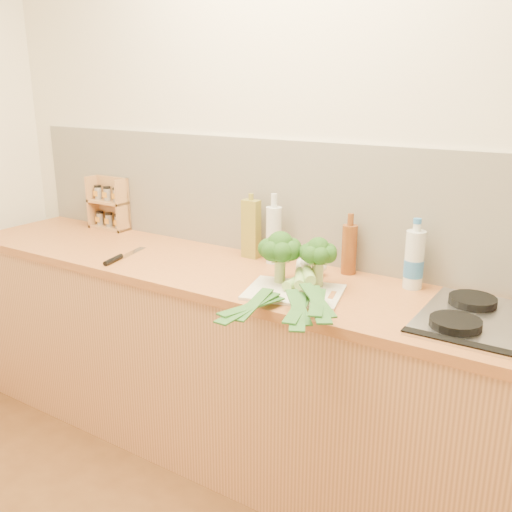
{
  "coord_description": "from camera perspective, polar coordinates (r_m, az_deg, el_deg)",
  "views": [
    {
      "loc": [
        1.25,
        -0.73,
        1.68
      ],
      "look_at": [
        0.08,
        1.1,
        1.02
      ],
      "focal_mm": 40.0,
      "sensor_mm": 36.0,
      "label": 1
    }
  ],
  "objects": [
    {
      "name": "room_shell",
      "position": [
        2.6,
        3.24,
        5.55
      ],
      "size": [
        3.5,
        3.5,
        3.5
      ],
      "color": "beige",
      "rests_on": "ground"
    },
    {
      "name": "counter",
      "position": [
        2.6,
        -0.25,
        -11.25
      ],
      "size": [
        3.2,
        0.62,
        0.9
      ],
      "color": "tan",
      "rests_on": "ground"
    },
    {
      "name": "gas_hob",
      "position": [
        2.08,
        24.09,
        -6.23
      ],
      "size": [
        0.58,
        0.5,
        0.04
      ],
      "color": "silver",
      "rests_on": "counter"
    },
    {
      "name": "chopping_board",
      "position": [
        2.21,
        3.83,
        -3.62
      ],
      "size": [
        0.42,
        0.35,
        0.01
      ],
      "primitive_type": "cube",
      "rotation": [
        0.0,
        0.0,
        0.25
      ],
      "color": "#EDE8CE",
      "rests_on": "counter"
    },
    {
      "name": "broccoli_left",
      "position": [
        2.26,
        2.44,
        0.75
      ],
      "size": [
        0.17,
        0.18,
        0.21
      ],
      "color": "#91A660",
      "rests_on": "chopping_board"
    },
    {
      "name": "broccoli_right",
      "position": [
        2.23,
        6.24,
        0.29
      ],
      "size": [
        0.15,
        0.15,
        0.2
      ],
      "color": "#91A660",
      "rests_on": "chopping_board"
    },
    {
      "name": "leek_front",
      "position": [
        2.2,
        3.32,
        -2.94
      ],
      "size": [
        0.1,
        0.73,
        0.04
      ],
      "rotation": [
        0.0,
        0.0,
        -0.02
      ],
      "color": "white",
      "rests_on": "chopping_board"
    },
    {
      "name": "leek_mid",
      "position": [
        2.16,
        4.39,
        -2.84
      ],
      "size": [
        0.37,
        0.65,
        0.04
      ],
      "rotation": [
        0.0,
        0.0,
        0.48
      ],
      "color": "white",
      "rests_on": "chopping_board"
    },
    {
      "name": "leek_back",
      "position": [
        2.12,
        5.55,
        -2.68
      ],
      "size": [
        0.39,
        0.55,
        0.04
      ],
      "rotation": [
        0.0,
        0.0,
        0.59
      ],
      "color": "white",
      "rests_on": "chopping_board"
    },
    {
      "name": "chefs_knife",
      "position": [
        2.7,
        -13.61,
        -0.19
      ],
      "size": [
        0.1,
        0.32,
        0.02
      ],
      "rotation": [
        0.0,
        0.0,
        0.21
      ],
      "color": "silver",
      "rests_on": "counter"
    },
    {
      "name": "spice_rack",
      "position": [
        3.27,
        -14.4,
        4.83
      ],
      "size": [
        0.24,
        0.1,
        0.29
      ],
      "color": "tan",
      "rests_on": "counter"
    },
    {
      "name": "oil_tin",
      "position": [
        2.63,
        -0.5,
        2.77
      ],
      "size": [
        0.08,
        0.05,
        0.3
      ],
      "color": "olive",
      "rests_on": "counter"
    },
    {
      "name": "glass_bottle",
      "position": [
        2.55,
        1.78,
        2.22
      ],
      "size": [
        0.07,
        0.07,
        0.32
      ],
      "color": "silver",
      "rests_on": "counter"
    },
    {
      "name": "amber_bottle",
      "position": [
        2.44,
        9.3,
        0.75
      ],
      "size": [
        0.06,
        0.06,
        0.26
      ],
      "color": "brown",
      "rests_on": "counter"
    },
    {
      "name": "water_bottle",
      "position": [
        2.32,
        15.52,
        -0.51
      ],
      "size": [
        0.08,
        0.08,
        0.26
      ],
      "color": "silver",
      "rests_on": "counter"
    }
  ]
}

